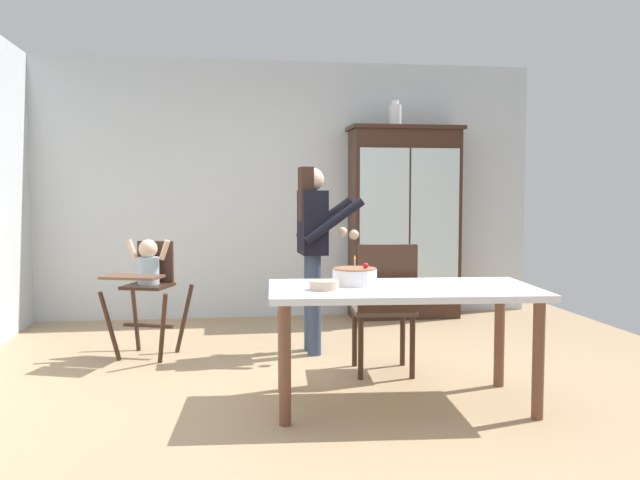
% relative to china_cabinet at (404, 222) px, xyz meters
% --- Properties ---
extents(ground_plane, '(6.24, 6.24, 0.00)m').
position_rel_china_cabinet_xyz_m(ground_plane, '(-1.21, -2.37, -1.01)').
color(ground_plane, tan).
extents(wall_back, '(5.32, 0.06, 2.70)m').
position_rel_china_cabinet_xyz_m(wall_back, '(-1.21, 0.26, 0.34)').
color(wall_back, silver).
rests_on(wall_back, ground_plane).
extents(china_cabinet, '(1.19, 0.48, 2.01)m').
position_rel_china_cabinet_xyz_m(china_cabinet, '(0.00, 0.00, 0.00)').
color(china_cabinet, '#382116').
rests_on(china_cabinet, ground_plane).
extents(ceramic_vase, '(0.13, 0.13, 0.27)m').
position_rel_china_cabinet_xyz_m(ceramic_vase, '(-0.11, 0.00, 1.12)').
color(ceramic_vase, white).
rests_on(ceramic_vase, china_cabinet).
extents(high_chair_with_toddler, '(0.73, 0.81, 0.95)m').
position_rel_china_cabinet_xyz_m(high_chair_with_toddler, '(-2.50, -1.38, -0.36)').
color(high_chair_with_toddler, '#382116').
rests_on(high_chair_with_toddler, ground_plane).
extents(adult_person, '(0.51, 0.49, 1.53)m').
position_rel_china_cabinet_xyz_m(adult_person, '(-1.17, -1.44, -0.04)').
color(adult_person, '#33425B').
rests_on(adult_person, ground_plane).
extents(dining_table, '(1.72, 0.98, 0.74)m').
position_rel_china_cabinet_xyz_m(dining_table, '(-0.81, -2.87, -0.36)').
color(dining_table, silver).
rests_on(dining_table, ground_plane).
extents(birthday_cake, '(0.28, 0.28, 0.19)m').
position_rel_china_cabinet_xyz_m(birthday_cake, '(-1.08, -2.75, -0.22)').
color(birthday_cake, white).
rests_on(birthday_cake, dining_table).
extents(serving_bowl, '(0.18, 0.18, 0.05)m').
position_rel_china_cabinet_xyz_m(serving_bowl, '(-1.31, -2.92, -0.24)').
color(serving_bowl, '#C6AD93').
rests_on(serving_bowl, dining_table).
extents(dining_chair_far_side, '(0.47, 0.47, 0.96)m').
position_rel_china_cabinet_xyz_m(dining_chair_far_side, '(-0.76, -2.23, -0.46)').
color(dining_chair_far_side, '#382116').
rests_on(dining_chair_far_side, ground_plane).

